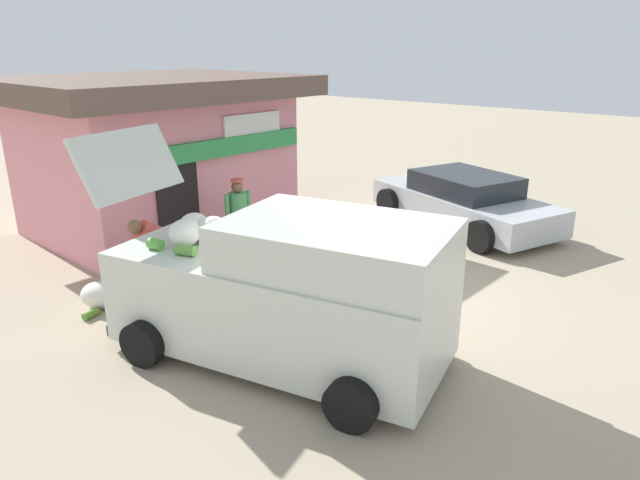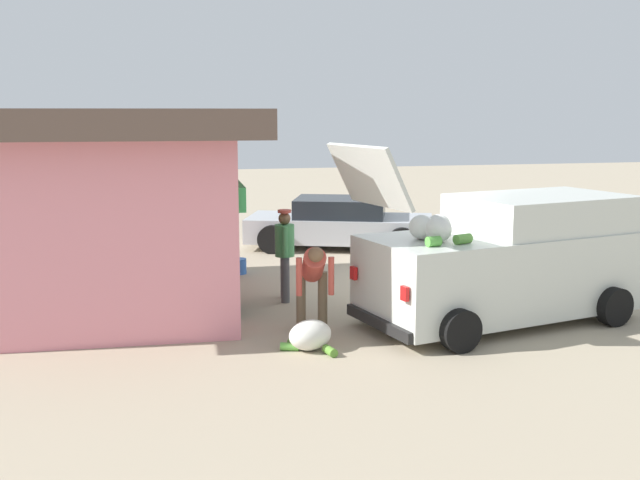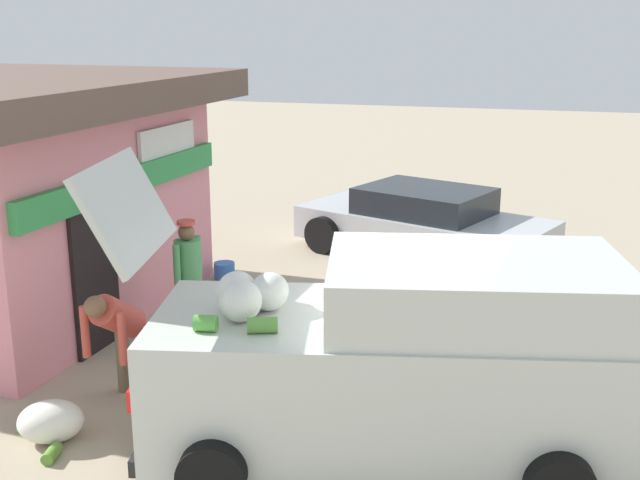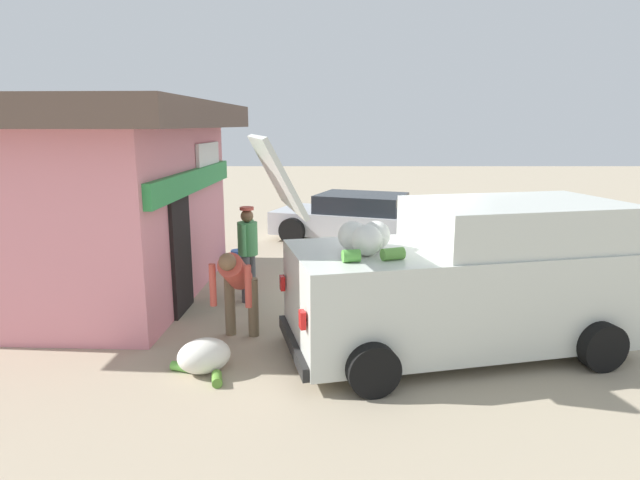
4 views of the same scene
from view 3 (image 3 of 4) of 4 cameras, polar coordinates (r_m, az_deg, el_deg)
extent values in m
plane|color=tan|center=(10.46, 5.35, -7.62)|extent=(60.00, 60.00, 0.00)
cube|color=pink|center=(12.15, -21.37, 1.88)|extent=(5.00, 4.13, 2.92)
cube|color=green|center=(10.85, -13.42, 4.17)|extent=(4.59, 0.32, 0.36)
cube|color=black|center=(10.41, -15.74, -2.38)|extent=(0.90, 0.10, 2.00)
cube|color=white|center=(11.70, -10.83, 6.57)|extent=(1.50, 0.12, 0.60)
cube|color=silver|center=(7.74, 4.55, -9.76)|extent=(2.77, 4.63, 1.25)
cube|color=silver|center=(7.46, 11.05, -3.46)|extent=(2.34, 3.01, 0.57)
cube|color=black|center=(7.74, 20.58, -3.71)|extent=(1.56, 0.43, 0.43)
cube|color=silver|center=(7.54, -13.61, 2.22)|extent=(1.75, 0.85, 0.88)
ellipsoid|color=silver|center=(7.63, -5.97, -3.61)|extent=(0.44, 0.37, 0.37)
ellipsoid|color=silver|center=(7.33, -5.65, -4.37)|extent=(0.45, 0.38, 0.38)
ellipsoid|color=silver|center=(7.60, -3.63, -3.69)|extent=(0.43, 0.36, 0.36)
cylinder|color=#59973C|center=(7.08, -4.13, -6.07)|extent=(0.23, 0.30, 0.14)
cylinder|color=#56A841|center=(7.17, -8.16, -5.90)|extent=(0.19, 0.23, 0.15)
cube|color=black|center=(8.24, -11.43, -12.59)|extent=(1.75, 0.47, 0.16)
cube|color=red|center=(7.35, -13.24, -11.01)|extent=(0.15, 0.09, 0.20)
cube|color=red|center=(8.63, -10.47, -6.79)|extent=(0.15, 0.09, 0.20)
cylinder|color=black|center=(9.00, 13.98, -9.87)|extent=(0.35, 0.64, 0.61)
cylinder|color=black|center=(7.21, -7.72, -16.27)|extent=(0.35, 0.64, 0.61)
cylinder|color=black|center=(8.95, -5.18, -9.58)|extent=(0.35, 0.64, 0.61)
cube|color=#B2B7BC|center=(14.42, 7.41, 0.78)|extent=(3.28, 4.84, 0.58)
cube|color=#1E2328|center=(14.30, 7.48, 2.79)|extent=(2.27, 2.58, 0.46)
cylinder|color=black|center=(16.04, 4.41, 1.84)|extent=(0.44, 0.70, 0.67)
cylinder|color=black|center=(14.44, 0.17, 0.36)|extent=(0.44, 0.70, 0.67)
cylinder|color=black|center=(14.69, 14.48, 0.13)|extent=(0.44, 0.70, 0.67)
cylinder|color=black|center=(12.93, 11.08, -1.72)|extent=(0.44, 0.70, 0.67)
cylinder|color=#4C4C51|center=(10.54, -9.78, -5.27)|extent=(0.15, 0.15, 0.79)
cylinder|color=#4C4C51|center=(10.80, -8.75, -4.71)|extent=(0.15, 0.15, 0.79)
cylinder|color=#4C9959|center=(10.45, -9.42, -1.50)|extent=(0.39, 0.39, 0.56)
sphere|color=brown|center=(10.35, -9.51, 0.55)|extent=(0.21, 0.21, 0.21)
cylinder|color=#CC4C3F|center=(10.32, -9.54, 1.24)|extent=(0.24, 0.24, 0.05)
cylinder|color=#4C9959|center=(10.26, -10.18, -1.78)|extent=(0.09, 0.09, 0.53)
cylinder|color=#4C9959|center=(10.64, -8.69, -1.10)|extent=(0.09, 0.09, 0.53)
cylinder|color=#726047|center=(9.17, -12.17, -8.43)|extent=(0.15, 0.15, 0.85)
cylinder|color=#726047|center=(9.36, -13.88, -8.04)|extent=(0.15, 0.15, 0.85)
cylinder|color=#CC4C3F|center=(8.86, -14.23, -5.31)|extent=(0.73, 0.42, 0.61)
sphere|color=brown|center=(8.53, -15.75, -4.61)|extent=(0.23, 0.23, 0.23)
cylinder|color=#CC4C3F|center=(8.58, -13.92, -6.85)|extent=(0.09, 0.09, 0.57)
cylinder|color=#CC4C3F|center=(8.87, -16.41, -6.30)|extent=(0.09, 0.09, 0.57)
ellipsoid|color=silver|center=(8.60, -18.65, -12.16)|extent=(0.73, 0.80, 0.42)
cylinder|color=#558D2F|center=(8.34, -18.58, -14.24)|extent=(0.28, 0.17, 0.12)
cylinder|color=#639042|center=(8.84, -18.77, -12.37)|extent=(0.28, 0.34, 0.16)
cylinder|color=#5FAE42|center=(8.84, -20.06, -12.64)|extent=(0.19, 0.28, 0.11)
cylinder|color=blue|center=(13.00, -6.83, -2.28)|extent=(0.34, 0.34, 0.31)
camera|label=1|loc=(3.85, 75.89, 2.35)|focal=32.00mm
camera|label=2|loc=(7.81, -100.16, -8.56)|focal=41.99mm
camera|label=4|loc=(3.38, -69.19, -13.92)|focal=30.35mm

